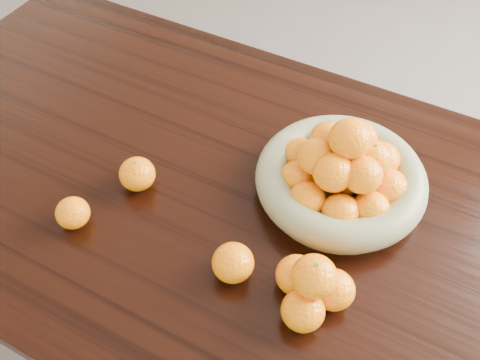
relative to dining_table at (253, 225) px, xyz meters
The scene contains 7 objects.
ground 0.66m from the dining_table, ahead, with size 5.00×5.00×0.00m, color #555250.
dining_table is the anchor object (origin of this frame).
fruit_bowl 0.24m from the dining_table, 36.83° to the left, with size 0.37×0.37×0.20m.
orange_pyramid 0.30m from the dining_table, 39.03° to the right, with size 0.15×0.15×0.13m.
loose_orange_0 0.29m from the dining_table, 162.12° to the right, with size 0.08×0.08×0.07m, color orange.
loose_orange_1 0.40m from the dining_table, 143.31° to the right, with size 0.07×0.07×0.07m, color orange.
loose_orange_2 0.23m from the dining_table, 75.40° to the right, with size 0.08×0.08×0.08m, color orange.
Camera 1 is at (0.31, -0.65, 1.68)m, focal length 40.00 mm.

